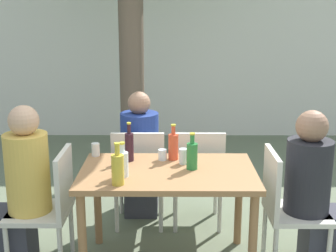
{
  "coord_description": "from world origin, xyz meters",
  "views": [
    {
      "loc": [
        0.02,
        -3.17,
        1.89
      ],
      "look_at": [
        0.0,
        0.3,
        1.01
      ],
      "focal_mm": 50.0,
      "sensor_mm": 36.0,
      "label": 1
    }
  ],
  "objects": [
    {
      "name": "cafe_building_wall",
      "position": [
        0.0,
        3.71,
        1.4
      ],
      "size": [
        10.0,
        0.08,
        2.8
      ],
      "color": "white",
      "rests_on": "ground_plane"
    },
    {
      "name": "dining_table_front",
      "position": [
        0.0,
        0.0,
        0.66
      ],
      "size": [
        1.26,
        0.79,
        0.76
      ],
      "color": "#996B42",
      "rests_on": "ground_plane"
    },
    {
      "name": "patio_chair_1",
      "position": [
        0.86,
        0.0,
        0.5
      ],
      "size": [
        0.44,
        0.44,
        0.89
      ],
      "rotation": [
        0.0,
        0.0,
        1.57
      ],
      "color": "beige",
      "rests_on": "ground_plane"
    },
    {
      "name": "patio_chair_3",
      "position": [
        0.25,
        0.63,
        0.5
      ],
      "size": [
        0.44,
        0.44,
        0.89
      ],
      "rotation": [
        0.0,
        0.0,
        3.14
      ],
      "color": "beige",
      "rests_on": "ground_plane"
    },
    {
      "name": "drinking_glass_0",
      "position": [
        -0.57,
        0.33,
        0.81
      ],
      "size": [
        0.06,
        0.06,
        0.1
      ],
      "color": "silver",
      "rests_on": "dining_table_front"
    },
    {
      "name": "water_bottle_3",
      "position": [
        -0.31,
        -0.13,
        0.85
      ],
      "size": [
        0.08,
        0.08,
        0.25
      ],
      "color": "silver",
      "rests_on": "dining_table_front"
    },
    {
      "name": "person_seated_0",
      "position": [
        -1.1,
        -0.0,
        0.55
      ],
      "size": [
        0.56,
        0.31,
        1.23
      ],
      "rotation": [
        0.0,
        0.0,
        -1.57
      ],
      "color": "#383842",
      "rests_on": "ground_plane"
    },
    {
      "name": "person_seated_2",
      "position": [
        -0.25,
        0.86,
        0.53
      ],
      "size": [
        0.33,
        0.57,
        1.19
      ],
      "rotation": [
        0.0,
        0.0,
        3.14
      ],
      "color": "#383842",
      "rests_on": "ground_plane"
    },
    {
      "name": "oil_cruet_0",
      "position": [
        -0.33,
        -0.28,
        0.87
      ],
      "size": [
        0.08,
        0.08,
        0.29
      ],
      "color": "gold",
      "rests_on": "dining_table_front"
    },
    {
      "name": "drinking_glass_2",
      "position": [
        -0.04,
        0.23,
        0.8
      ],
      "size": [
        0.07,
        0.07,
        0.08
      ],
      "color": "white",
      "rests_on": "dining_table_front"
    },
    {
      "name": "green_bottle_1",
      "position": [
        0.17,
        0.03,
        0.86
      ],
      "size": [
        0.08,
        0.08,
        0.27
      ],
      "color": "#287A38",
      "rests_on": "dining_table_front"
    },
    {
      "name": "drinking_glass_1",
      "position": [
        0.12,
        0.14,
        0.81
      ],
      "size": [
        0.07,
        0.07,
        0.12
      ],
      "color": "white",
      "rests_on": "dining_table_front"
    },
    {
      "name": "patio_chair_0",
      "position": [
        -0.86,
        0.0,
        0.5
      ],
      "size": [
        0.44,
        0.44,
        0.89
      ],
      "rotation": [
        0.0,
        0.0,
        -1.57
      ],
      "color": "beige",
      "rests_on": "ground_plane"
    },
    {
      "name": "soda_bottle_2",
      "position": [
        0.04,
        0.25,
        0.86
      ],
      "size": [
        0.08,
        0.08,
        0.28
      ],
      "color": "#DB4C2D",
      "rests_on": "dining_table_front"
    },
    {
      "name": "patio_chair_2",
      "position": [
        -0.25,
        0.63,
        0.5
      ],
      "size": [
        0.44,
        0.44,
        0.89
      ],
      "rotation": [
        0.0,
        0.0,
        3.14
      ],
      "color": "beige",
      "rests_on": "ground_plane"
    },
    {
      "name": "person_seated_1",
      "position": [
        1.1,
        -0.0,
        0.54
      ],
      "size": [
        0.56,
        0.33,
        1.2
      ],
      "rotation": [
        0.0,
        0.0,
        1.57
      ],
      "color": "#383842",
      "rests_on": "ground_plane"
    },
    {
      "name": "wine_bottle_4",
      "position": [
        -0.29,
        0.21,
        0.87
      ],
      "size": [
        0.07,
        0.07,
        0.3
      ],
      "color": "#331923",
      "rests_on": "dining_table_front"
    }
  ]
}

